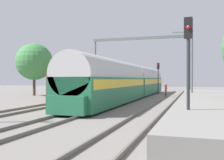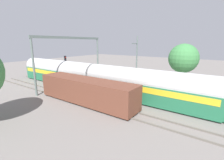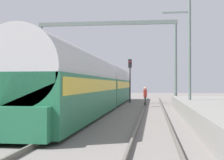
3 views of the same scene
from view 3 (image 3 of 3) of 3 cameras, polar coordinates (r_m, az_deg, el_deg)
The scene contains 9 objects.
ground at distance 15.18m, azimuth -9.70°, elevation -8.12°, with size 120.00×120.00×0.00m, color slate.
track_west at distance 15.17m, azimuth -9.70°, elevation -7.82°, with size 1.52×60.00×0.16m.
track_east at distance 14.53m, azimuth 7.18°, elevation -8.14°, with size 1.52×60.00×0.16m.
passenger_train at distance 26.56m, azimuth -2.31°, elevation -0.69°, with size 2.93×32.85×3.82m.
freight_car at distance 25.03m, azimuth -13.26°, elevation -1.82°, with size 2.80×13.00×2.70m.
person_crossing at distance 28.74m, azimuth 5.72°, elevation -2.57°, with size 0.33×0.44×1.73m.
railway_signal_far at distance 34.85m, azimuth 3.12°, elevation 0.94°, with size 0.36×0.30×4.58m.
catenary_gantry at distance 31.28m, azimuth -0.93°, elevation 6.11°, with size 13.13×0.28×7.86m.
catenary_pole_east_mid at distance 22.88m, azimuth 13.06°, elevation 4.79°, with size 1.90×0.20×8.00m.
Camera 3 is at (4.35, -14.41, 1.96)m, focal length 53.21 mm.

